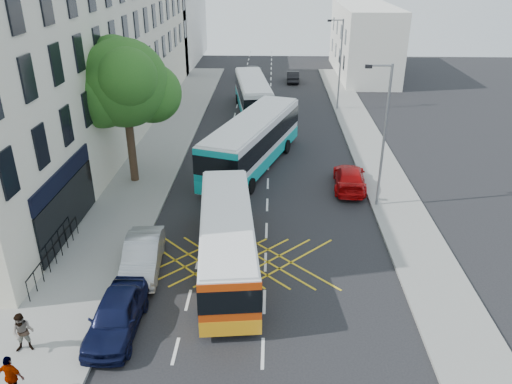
# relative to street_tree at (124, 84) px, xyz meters

# --- Properties ---
(ground) EXTENTS (120.00, 120.00, 0.00)m
(ground) POSITION_rel_street_tree_xyz_m (8.51, -14.97, -6.29)
(ground) COLOR black
(ground) RESTS_ON ground
(pavement_left) EXTENTS (5.00, 70.00, 0.15)m
(pavement_left) POSITION_rel_street_tree_xyz_m (0.01, 0.03, -6.22)
(pavement_left) COLOR gray
(pavement_left) RESTS_ON ground
(pavement_right) EXTENTS (3.00, 70.00, 0.15)m
(pavement_right) POSITION_rel_street_tree_xyz_m (16.01, 0.03, -6.22)
(pavement_right) COLOR gray
(pavement_right) RESTS_ON ground
(terrace_main) EXTENTS (8.30, 45.00, 13.50)m
(terrace_main) POSITION_rel_street_tree_xyz_m (-5.49, 9.52, 0.46)
(terrace_main) COLOR beige
(terrace_main) RESTS_ON ground
(terrace_far) EXTENTS (8.00, 20.00, 10.00)m
(terrace_far) POSITION_rel_street_tree_xyz_m (-5.49, 40.03, -1.29)
(terrace_far) COLOR silver
(terrace_far) RESTS_ON ground
(building_right) EXTENTS (6.00, 18.00, 8.00)m
(building_right) POSITION_rel_street_tree_xyz_m (19.51, 33.03, -2.29)
(building_right) COLOR silver
(building_right) RESTS_ON ground
(street_tree) EXTENTS (6.30, 5.70, 8.80)m
(street_tree) POSITION_rel_street_tree_xyz_m (0.00, 0.00, 0.00)
(street_tree) COLOR #382619
(street_tree) RESTS_ON pavement_left
(lamp_near) EXTENTS (1.45, 0.15, 8.00)m
(lamp_near) POSITION_rel_street_tree_xyz_m (14.71, -2.97, -1.68)
(lamp_near) COLOR slate
(lamp_near) RESTS_ON pavement_right
(lamp_far) EXTENTS (1.45, 0.15, 8.00)m
(lamp_far) POSITION_rel_street_tree_xyz_m (14.71, 17.03, -1.68)
(lamp_far) COLOR slate
(lamp_far) RESTS_ON pavement_right
(railings) EXTENTS (0.08, 5.60, 1.14)m
(railings) POSITION_rel_street_tree_xyz_m (-1.19, -9.67, -5.57)
(railings) COLOR black
(railings) RESTS_ON pavement_left
(bus_near) EXTENTS (3.40, 10.25, 2.83)m
(bus_near) POSITION_rel_street_tree_xyz_m (6.77, -9.52, -4.80)
(bus_near) COLOR silver
(bus_near) RESTS_ON ground
(bus_mid) EXTENTS (6.50, 12.42, 3.42)m
(bus_mid) POSITION_rel_street_tree_xyz_m (7.44, 2.84, -4.49)
(bus_mid) COLOR silver
(bus_mid) RESTS_ON ground
(bus_far) EXTENTS (3.97, 11.10, 3.05)m
(bus_far) POSITION_rel_street_tree_xyz_m (6.92, 16.23, -4.68)
(bus_far) COLOR silver
(bus_far) RESTS_ON ground
(parked_car_blue) EXTENTS (1.76, 4.37, 1.49)m
(parked_car_blue) POSITION_rel_street_tree_xyz_m (2.91, -13.94, -5.55)
(parked_car_blue) COLOR black
(parked_car_blue) RESTS_ON ground
(parked_car_silver) EXTENTS (2.00, 4.62, 1.48)m
(parked_car_silver) POSITION_rel_street_tree_xyz_m (2.91, -9.75, -5.55)
(parked_car_silver) COLOR #ADB0B5
(parked_car_silver) RESTS_ON ground
(red_hatchback) EXTENTS (2.30, 4.82, 1.36)m
(red_hatchback) POSITION_rel_street_tree_xyz_m (13.57, -0.43, -5.61)
(red_hatchback) COLOR #B70709
(red_hatchback) RESTS_ON ground
(distant_car_grey) EXTENTS (2.34, 4.94, 1.36)m
(distant_car_grey) POSITION_rel_street_tree_xyz_m (6.29, 30.02, -5.61)
(distant_car_grey) COLOR #414349
(distant_car_grey) RESTS_ON ground
(distant_car_dark) EXTENTS (1.37, 3.86, 1.27)m
(distant_car_dark) POSITION_rel_street_tree_xyz_m (11.01, 28.40, -5.66)
(distant_car_dark) COLOR black
(distant_car_dark) RESTS_ON ground
(pedestrian_near) EXTENTS (0.87, 0.74, 1.59)m
(pedestrian_near) POSITION_rel_street_tree_xyz_m (-0.04, -15.24, -5.35)
(pedestrian_near) COLOR gray
(pedestrian_near) RESTS_ON pavement_left
(pedestrian_far) EXTENTS (0.98, 0.57, 1.58)m
(pedestrian_far) POSITION_rel_street_tree_xyz_m (0.51, -17.26, -5.35)
(pedestrian_far) COLOR gray
(pedestrian_far) RESTS_ON pavement_left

